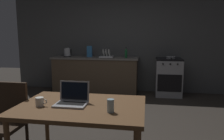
# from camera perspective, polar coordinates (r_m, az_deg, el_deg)

# --- Properties ---
(ground_plane) EXTENTS (12.00, 12.00, 0.00)m
(ground_plane) POSITION_cam_1_polar(r_m,az_deg,el_deg) (3.31, -3.32, -16.35)
(ground_plane) COLOR #2D2823
(back_wall) EXTENTS (6.40, 0.10, 2.56)m
(back_wall) POSITION_cam_1_polar(r_m,az_deg,el_deg) (5.62, 5.60, 7.43)
(back_wall) COLOR #464748
(back_wall) RESTS_ON ground_plane
(kitchen_counter) EXTENTS (2.16, 0.64, 0.90)m
(kitchen_counter) POSITION_cam_1_polar(r_m,az_deg,el_deg) (5.49, -4.35, -1.25)
(kitchen_counter) COLOR #4C3D2D
(kitchen_counter) RESTS_ON ground_plane
(stove_oven) EXTENTS (0.60, 0.62, 0.90)m
(stove_oven) POSITION_cam_1_polar(r_m,az_deg,el_deg) (5.36, 14.72, -1.78)
(stove_oven) COLOR gray
(stove_oven) RESTS_ON ground_plane
(dining_table) EXTENTS (1.29, 0.89, 0.72)m
(dining_table) POSITION_cam_1_polar(r_m,az_deg,el_deg) (2.27, -8.10, -10.69)
(dining_table) COLOR brown
(dining_table) RESTS_ON ground_plane
(chair) EXTENTS (0.40, 0.40, 0.90)m
(chair) POSITION_cam_1_polar(r_m,az_deg,el_deg) (2.68, -26.11, -11.34)
(chair) COLOR #2D2116
(chair) RESTS_ON ground_plane
(laptop) EXTENTS (0.32, 0.25, 0.23)m
(laptop) POSITION_cam_1_polar(r_m,az_deg,el_deg) (2.27, -10.55, -7.80)
(laptop) COLOR #99999E
(laptop) RESTS_ON dining_table
(electric_kettle) EXTENTS (0.19, 0.17, 0.23)m
(electric_kettle) POSITION_cam_1_polar(r_m,az_deg,el_deg) (5.64, -11.74, 4.56)
(electric_kettle) COLOR black
(electric_kettle) RESTS_ON kitchen_counter
(bottle) EXTENTS (0.06, 0.06, 0.25)m
(bottle) POSITION_cam_1_polar(r_m,az_deg,el_deg) (5.24, 3.75, 4.53)
(bottle) COLOR #19592D
(bottle) RESTS_ON kitchen_counter
(frying_pan) EXTENTS (0.22, 0.39, 0.05)m
(frying_pan) POSITION_cam_1_polar(r_m,az_deg,el_deg) (5.27, 15.29, 3.25)
(frying_pan) COLOR gray
(frying_pan) RESTS_ON stove_oven
(coffee_mug) EXTENTS (0.12, 0.08, 0.09)m
(coffee_mug) POSITION_cam_1_polar(r_m,az_deg,el_deg) (2.29, -18.59, -7.98)
(coffee_mug) COLOR silver
(coffee_mug) RESTS_ON dining_table
(drinking_glass) EXTENTS (0.07, 0.07, 0.12)m
(drinking_glass) POSITION_cam_1_polar(r_m,az_deg,el_deg) (2.00, -0.38, -9.46)
(drinking_glass) COLOR #99B7C6
(drinking_glass) RESTS_ON dining_table
(cereal_box) EXTENTS (0.13, 0.05, 0.28)m
(cereal_box) POSITION_cam_1_polar(r_m,az_deg,el_deg) (5.48, -5.97, 4.90)
(cereal_box) COLOR #3372B2
(cereal_box) RESTS_ON kitchen_counter
(dish_rack) EXTENTS (0.34, 0.26, 0.21)m
(dish_rack) POSITION_cam_1_polar(r_m,az_deg,el_deg) (5.37, -1.46, 3.88)
(dish_rack) COLOR silver
(dish_rack) RESTS_ON kitchen_counter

